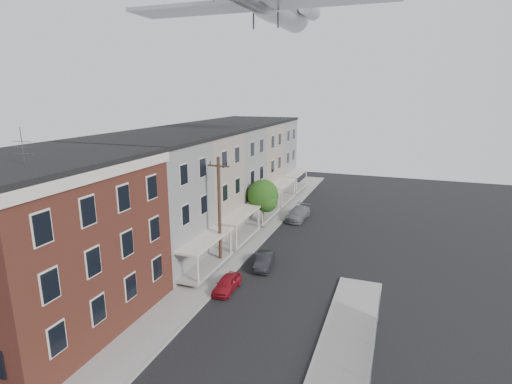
# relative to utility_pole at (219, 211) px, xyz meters

# --- Properties ---
(sidewalk_left) EXTENTS (3.00, 62.00, 0.12)m
(sidewalk_left) POSITION_rel_utility_pole_xyz_m (0.10, 6.00, -4.61)
(sidewalk_left) COLOR gray
(sidewalk_left) RESTS_ON ground
(curb_left) EXTENTS (0.15, 62.00, 0.14)m
(curb_left) POSITION_rel_utility_pole_xyz_m (1.55, 6.00, -4.60)
(curb_left) COLOR gray
(curb_left) RESTS_ON ground
(corner_building) EXTENTS (10.31, 12.30, 12.15)m
(corner_building) POSITION_rel_utility_pole_xyz_m (-6.40, -11.00, 0.49)
(corner_building) COLOR #3B1612
(corner_building) RESTS_ON ground
(row_house_a) EXTENTS (11.98, 7.00, 10.30)m
(row_house_a) POSITION_rel_utility_pole_xyz_m (-6.36, -1.50, 0.45)
(row_house_a) COLOR slate
(row_house_a) RESTS_ON ground
(row_house_b) EXTENTS (11.98, 7.00, 10.30)m
(row_house_b) POSITION_rel_utility_pole_xyz_m (-6.36, 5.50, 0.45)
(row_house_b) COLOR #6F6758
(row_house_b) RESTS_ON ground
(row_house_c) EXTENTS (11.98, 7.00, 10.30)m
(row_house_c) POSITION_rel_utility_pole_xyz_m (-6.36, 12.50, 0.45)
(row_house_c) COLOR slate
(row_house_c) RESTS_ON ground
(row_house_d) EXTENTS (11.98, 7.00, 10.30)m
(row_house_d) POSITION_rel_utility_pole_xyz_m (-6.36, 19.50, 0.45)
(row_house_d) COLOR #6F6758
(row_house_d) RESTS_ON ground
(row_house_e) EXTENTS (11.98, 7.00, 10.30)m
(row_house_e) POSITION_rel_utility_pole_xyz_m (-6.36, 26.50, 0.45)
(row_house_e) COLOR slate
(row_house_e) RESTS_ON ground
(utility_pole) EXTENTS (1.80, 0.26, 9.00)m
(utility_pole) POSITION_rel_utility_pole_xyz_m (0.00, 0.00, 0.00)
(utility_pole) COLOR black
(utility_pole) RESTS_ON ground
(street_tree) EXTENTS (3.22, 3.20, 5.20)m
(street_tree) POSITION_rel_utility_pole_xyz_m (0.33, 9.92, -1.22)
(street_tree) COLOR black
(street_tree) RESTS_ON ground
(car_near) EXTENTS (1.32, 3.20, 1.09)m
(car_near) POSITION_rel_utility_pole_xyz_m (2.21, -3.69, -4.13)
(car_near) COLOR maroon
(car_near) RESTS_ON ground
(car_mid) EXTENTS (1.68, 3.63, 1.15)m
(car_mid) POSITION_rel_utility_pole_xyz_m (3.46, 0.95, -4.10)
(car_mid) COLOR black
(car_mid) RESTS_ON ground
(car_far) EXTENTS (2.16, 4.80, 1.36)m
(car_far) POSITION_rel_utility_pole_xyz_m (2.93, 14.22, -3.99)
(car_far) COLOR slate
(car_far) RESTS_ON ground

